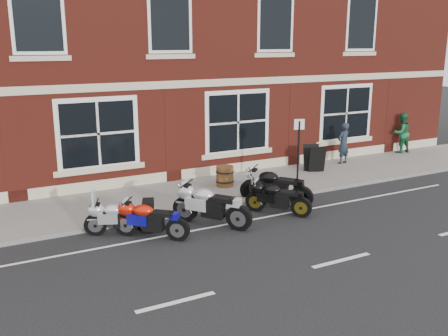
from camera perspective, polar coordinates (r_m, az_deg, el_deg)
The scene contains 14 objects.
ground at distance 13.90m, azimuth 5.19°, elevation -5.87°, with size 80.00×80.00×0.00m, color black.
sidewalk at distance 16.35m, azimuth -0.49°, elevation -2.49°, with size 30.00×3.00×0.12m, color slate.
kerb at distance 15.03m, azimuth 2.27°, elevation -4.02°, with size 30.00×0.16×0.12m, color slate.
pub_building at distance 22.63m, azimuth -9.62°, elevation 17.19°, with size 24.00×12.00×12.00m, color maroon.
moto_touring_silver at distance 12.93m, azimuth -11.94°, elevation -5.36°, with size 1.76×0.83×1.22m.
moto_sport_red at distance 12.57m, azimuth -8.41°, elevation -5.72°, with size 1.55×1.40×0.89m.
moto_sport_black at distance 14.22m, azimuth 6.10°, elevation -3.31°, with size 1.34×1.56×0.87m.
moto_sport_silver at distance 13.25m, azimuth -1.56°, elevation -4.12°, with size 1.49×1.94×1.04m.
moto_naked_black at distance 14.99m, azimuth 5.84°, elevation -2.02°, with size 1.50×1.90×1.03m.
pedestrian_left at distance 20.00m, azimuth 13.48°, elevation 2.78°, with size 0.59×0.39×1.61m, color #1B2631.
pedestrian_right at distance 22.71m, azimuth 19.62°, elevation 3.81°, with size 0.83×0.65×1.71m, color #1A5B33.
a_board_sign at distance 18.57m, azimuth 10.28°, elevation 1.10°, with size 0.59×0.40×0.99m, color black, non-canonical shape.
barrel_planter at distance 16.47m, azimuth 0.10°, elevation -0.94°, with size 0.60×0.60×0.67m.
parking_sign at distance 15.84m, azimuth 8.49°, elevation 2.04°, with size 0.31×0.14×2.32m.
Camera 1 is at (-7.13, -10.94, 4.77)m, focal length 40.00 mm.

